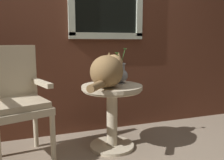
# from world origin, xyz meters

# --- Properties ---
(back_wall) EXTENTS (4.00, 0.07, 2.60)m
(back_wall) POSITION_xyz_m (0.01, 0.79, 1.31)
(back_wall) COLOR #562D1E
(back_wall) RESTS_ON ground_plane
(wicker_side_table) EXTENTS (0.57, 0.57, 0.62)m
(wicker_side_table) POSITION_xyz_m (0.08, 0.28, 0.43)
(wicker_side_table) COLOR beige
(wicker_side_table) RESTS_ON ground_plane
(wicker_chair) EXTENTS (0.58, 0.58, 0.99)m
(wicker_chair) POSITION_xyz_m (-0.78, 0.35, 0.56)
(wicker_chair) COLOR beige
(wicker_chair) RESTS_ON ground_plane
(cat) EXTENTS (0.47, 0.58, 0.31)m
(cat) POSITION_xyz_m (0.01, 0.21, 0.77)
(cat) COLOR olive
(cat) RESTS_ON wicker_side_table
(pewter_vase_with_ivy) EXTENTS (0.13, 0.13, 0.34)m
(pewter_vase_with_ivy) POSITION_xyz_m (0.19, 0.34, 0.72)
(pewter_vase_with_ivy) COLOR #99999E
(pewter_vase_with_ivy) RESTS_ON wicker_side_table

